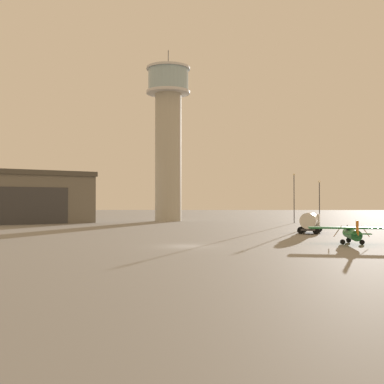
{
  "coord_description": "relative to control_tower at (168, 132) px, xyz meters",
  "views": [
    {
      "loc": [
        2.01,
        -48.8,
        4.56
      ],
      "look_at": [
        0.06,
        15.3,
        5.77
      ],
      "focal_mm": 45.16,
      "sensor_mm": 36.0,
      "label": 1
    }
  ],
  "objects": [
    {
      "name": "light_post_east",
      "position": [
        26.99,
        -9.06,
        -14.47
      ],
      "size": [
        0.44,
        0.44,
        10.32
      ],
      "color": "#38383D",
      "rests_on": "ground_plane"
    },
    {
      "name": "truck_fuel_tanker_white",
      "position": [
        23.42,
        -41.1,
        -18.84
      ],
      "size": [
        4.19,
        6.24,
        2.95
      ],
      "rotation": [
        0.0,
        0.0,
        1.26
      ],
      "color": "#38383D",
      "rests_on": "ground_plane"
    },
    {
      "name": "control_tower",
      "position": [
        0.0,
        0.0,
        0.0
      ],
      "size": [
        10.01,
        10.01,
        39.26
      ],
      "color": "#B2AD9E",
      "rests_on": "ground_plane"
    },
    {
      "name": "ground_plane",
      "position": [
        6.8,
        -61.13,
        -20.49
      ],
      "size": [
        400.0,
        400.0,
        0.0
      ],
      "primitive_type": "plane",
      "color": "gray"
    },
    {
      "name": "airplane_green",
      "position": [
        24.12,
        -58.64,
        -19.26
      ],
      "size": [
        8.97,
        7.03,
        2.64
      ],
      "rotation": [
        0.0,
        0.0,
        1.45
      ],
      "color": "#287A42",
      "rests_on": "ground_plane"
    },
    {
      "name": "light_post_north",
      "position": [
        31.91,
        -10.43,
        -15.28
      ],
      "size": [
        0.44,
        0.44,
        8.76
      ],
      "color": "#38383D",
      "rests_on": "ground_plane"
    },
    {
      "name": "hangar",
      "position": [
        -30.71,
        -9.74,
        -15.1
      ],
      "size": [
        33.07,
        30.99,
        10.74
      ],
      "rotation": [
        0.0,
        0.0,
        -0.94
      ],
      "color": "#6B665B",
      "rests_on": "ground_plane"
    }
  ]
}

